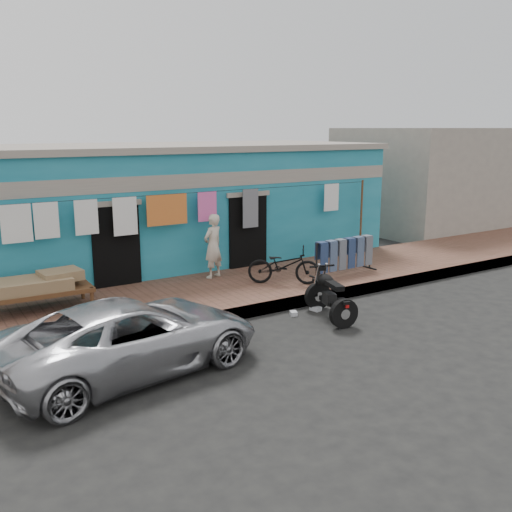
{
  "coord_description": "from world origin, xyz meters",
  "views": [
    {
      "loc": [
        -6.24,
        -7.96,
        3.79
      ],
      "look_at": [
        0.0,
        2.0,
        1.15
      ],
      "focal_mm": 40.0,
      "sensor_mm": 36.0,
      "label": 1
    }
  ],
  "objects_px": {
    "seated_person": "(213,246)",
    "bicycle": "(284,261)",
    "car": "(131,335)",
    "motorcycle": "(330,294)",
    "jeans_rack": "(344,256)",
    "charpoy": "(39,293)"
  },
  "relations": [
    {
      "from": "charpoy",
      "to": "jeans_rack",
      "type": "height_order",
      "value": "jeans_rack"
    },
    {
      "from": "seated_person",
      "to": "jeans_rack",
      "type": "relative_size",
      "value": 0.81
    },
    {
      "from": "car",
      "to": "bicycle",
      "type": "height_order",
      "value": "bicycle"
    },
    {
      "from": "bicycle",
      "to": "charpoy",
      "type": "xyz_separation_m",
      "value": [
        -5.25,
        0.94,
        -0.18
      ]
    },
    {
      "from": "car",
      "to": "seated_person",
      "type": "relative_size",
      "value": 2.77
    },
    {
      "from": "jeans_rack",
      "to": "motorcycle",
      "type": "bearing_deg",
      "value": -136.31
    },
    {
      "from": "motorcycle",
      "to": "seated_person",
      "type": "bearing_deg",
      "value": 119.88
    },
    {
      "from": "seated_person",
      "to": "bicycle",
      "type": "bearing_deg",
      "value": 107.54
    },
    {
      "from": "seated_person",
      "to": "bicycle",
      "type": "distance_m",
      "value": 1.79
    },
    {
      "from": "motorcycle",
      "to": "charpoy",
      "type": "height_order",
      "value": "motorcycle"
    },
    {
      "from": "seated_person",
      "to": "motorcycle",
      "type": "xyz_separation_m",
      "value": [
        0.93,
        -3.31,
        -0.52
      ]
    },
    {
      "from": "motorcycle",
      "to": "charpoy",
      "type": "relative_size",
      "value": 0.76
    },
    {
      "from": "bicycle",
      "to": "charpoy",
      "type": "bearing_deg",
      "value": 116.78
    },
    {
      "from": "motorcycle",
      "to": "jeans_rack",
      "type": "xyz_separation_m",
      "value": [
        2.02,
        1.93,
        0.2
      ]
    },
    {
      "from": "charpoy",
      "to": "motorcycle",
      "type": "bearing_deg",
      "value": -29.67
    },
    {
      "from": "charpoy",
      "to": "bicycle",
      "type": "bearing_deg",
      "value": -10.16
    },
    {
      "from": "seated_person",
      "to": "jeans_rack",
      "type": "bearing_deg",
      "value": 133.1
    },
    {
      "from": "seated_person",
      "to": "motorcycle",
      "type": "relative_size",
      "value": 0.94
    },
    {
      "from": "bicycle",
      "to": "jeans_rack",
      "type": "distance_m",
      "value": 1.82
    },
    {
      "from": "car",
      "to": "motorcycle",
      "type": "xyz_separation_m",
      "value": [
        4.33,
        0.37,
        -0.1
      ]
    },
    {
      "from": "bicycle",
      "to": "car",
      "type": "bearing_deg",
      "value": 154.0
    },
    {
      "from": "seated_person",
      "to": "charpoy",
      "type": "relative_size",
      "value": 0.72
    }
  ]
}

